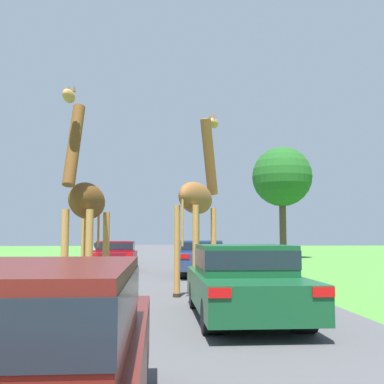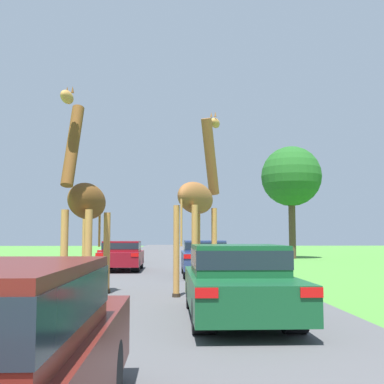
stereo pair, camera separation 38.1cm
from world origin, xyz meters
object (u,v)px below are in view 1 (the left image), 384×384
giraffe_companion (86,203)px  car_queue_right (200,256)px  car_lead_maroon (0,371)px  car_verge_right (243,279)px  giraffe_near_road (199,198)px  car_far_ahead (116,255)px  tree_left_edge (282,177)px  car_queue_left (112,251)px

giraffe_companion → car_queue_right: bearing=-109.1°
car_lead_maroon → car_verge_right: (2.54, 6.00, -0.00)m
giraffe_companion → giraffe_near_road: bearing=-157.5°
car_verge_right → car_queue_right: bearing=89.7°
car_far_ahead → tree_left_edge: (10.66, 11.33, 5.01)m
car_queue_right → car_verge_right: bearing=-90.3°
car_far_ahead → car_lead_maroon: bearing=-87.2°
car_queue_right → car_lead_maroon: bearing=-99.3°
car_lead_maroon → tree_left_edge: bearing=72.1°
car_queue_right → car_queue_left: bearing=114.3°
giraffe_companion → car_verge_right: bearing=144.7°
car_queue_right → car_far_ahead: (-3.50, 3.06, -0.05)m
car_far_ahead → car_queue_right: bearing=-41.2°
giraffe_near_road → giraffe_companion: giraffe_near_road is taller
car_far_ahead → car_verge_right: bearing=-75.0°
car_queue_right → car_verge_right: 9.82m
giraffe_companion → car_far_ahead: size_ratio=1.29×
giraffe_near_road → car_queue_left: bearing=127.7°
giraffe_companion → car_queue_right: size_ratio=1.16×
car_queue_right → car_queue_left: 10.42m
giraffe_companion → car_far_ahead: 9.68m
car_lead_maroon → car_queue_left: size_ratio=1.14×
car_lead_maroon → car_queue_right: bearing=80.7°
giraffe_companion → tree_left_edge: bearing=-107.8°
giraffe_near_road → car_queue_right: giraffe_near_road is taller
car_queue_right → giraffe_near_road: bearing=-95.3°
giraffe_near_road → car_lead_maroon: giraffe_near_road is taller
car_queue_left → car_verge_right: (4.22, -19.33, 0.04)m
giraffe_companion → car_far_ahead: giraffe_companion is taller
car_lead_maroon → car_queue_left: (-1.69, 25.33, -0.04)m
car_lead_maroon → car_verge_right: size_ratio=1.04×
giraffe_companion → car_verge_right: (3.42, -3.35, -1.65)m
giraffe_near_road → car_verge_right: giraffe_near_road is taller
car_verge_right → tree_left_edge: (7.21, 24.22, 4.98)m
car_queue_left → car_verge_right: car_verge_right is taller
giraffe_near_road → tree_left_edge: size_ratio=0.67×
giraffe_near_road → car_lead_maroon: size_ratio=1.10×
car_lead_maroon → tree_left_edge: 32.14m
car_queue_right → car_verge_right: size_ratio=0.94×
car_lead_maroon → car_queue_left: bearing=93.8°
tree_left_edge → car_queue_right: bearing=-116.4°
car_queue_left → giraffe_companion: bearing=-87.1°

